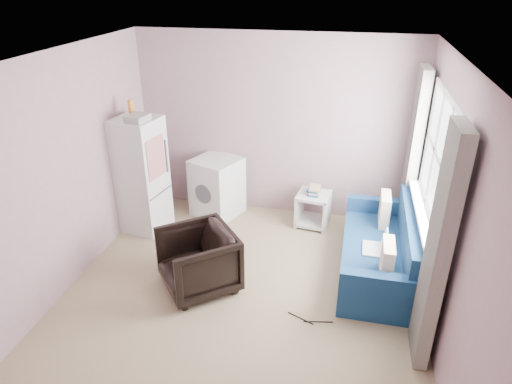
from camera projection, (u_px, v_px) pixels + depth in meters
room at (240, 195)px, 4.34m from camera, size 3.84×4.24×2.54m
armchair at (198, 258)px, 4.91m from camera, size 1.01×1.01×0.76m
fridge at (142, 175)px, 5.91m from camera, size 0.62×0.62×1.75m
washing_machine at (217, 186)px, 6.43m from camera, size 0.77×0.77×0.83m
side_table at (313, 207)px, 6.20m from camera, size 0.48×0.48×0.58m
sofa at (383, 253)px, 5.16m from camera, size 0.83×1.79×0.79m
window_dressing at (423, 194)px, 4.68m from camera, size 0.17×2.62×2.18m
floor_cables at (309, 320)px, 4.59m from camera, size 0.46×0.14×0.01m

